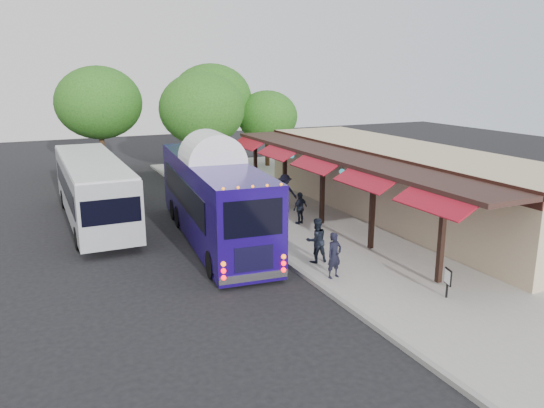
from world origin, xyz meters
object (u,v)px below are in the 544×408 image
ped_b (316,240)px  sign_board (448,278)px  city_bus (93,187)px  ped_d (285,192)px  ped_c (300,208)px  ped_a (334,255)px  coach_bus (213,194)px

ped_b → sign_board: ped_b is taller
city_bus → ped_d: bearing=-15.1°
sign_board → ped_b: bearing=131.7°
ped_c → sign_board: 9.61m
city_bus → ped_a: (6.73, -11.66, -0.77)m
ped_a → ped_d: (2.58, 9.16, 0.13)m
ped_c → ped_b: bearing=46.9°
ped_b → sign_board: (2.21, -4.69, -0.20)m
coach_bus → ped_b: bearing=-57.6°
ped_a → ped_c: size_ratio=1.06×
ped_d → sign_board: bearing=121.4°
ped_d → ped_a: bearing=106.5°
ped_c → sign_board: bearing=69.9°
coach_bus → ped_c: 4.52m
coach_bus → ped_d: size_ratio=6.29×
coach_bus → ped_d: (4.85, 2.65, -0.94)m
sign_board → coach_bus: bearing=132.6°
ped_a → ped_c: ped_a is taller
city_bus → ped_c: bearing=-30.0°
ped_a → coach_bus: bearing=98.7°
ped_b → city_bus: bearing=-52.2°
sign_board → ped_c: bearing=108.3°
ped_c → ped_d: 2.65m
coach_bus → sign_board: (4.68, -9.56, -1.23)m
city_bus → ped_a: 13.49m
city_bus → ped_c: size_ratio=7.57×
ped_c → ped_a: bearing=50.3°
coach_bus → ped_d: 5.60m
ped_c → sign_board: (0.30, -9.60, -0.11)m
city_bus → ped_d: size_ratio=6.14×
ped_a → ped_c: (2.11, 6.56, -0.05)m
coach_bus → ped_b: size_ratio=6.90×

